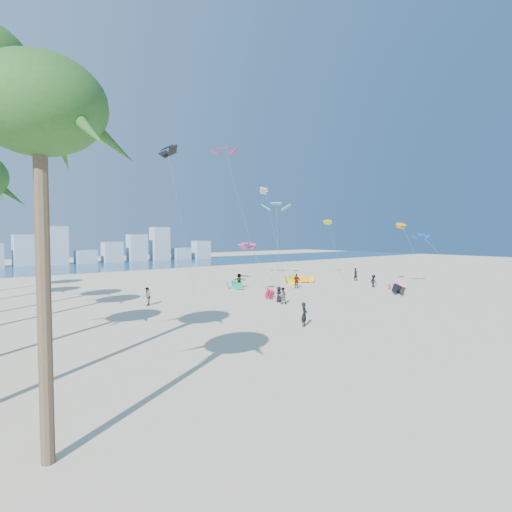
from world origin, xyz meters
TOP-DOWN VIEW (x-y plane):
  - ground at (0.00, 0.00)m, footprint 220.00×220.00m
  - ocean at (0.00, 72.00)m, footprint 220.00×220.00m
  - kitesurfer_near at (-2.37, 4.08)m, footprint 0.77×0.67m
  - kitesurfer_mid at (3.26, 12.32)m, footprint 0.99×0.97m
  - kitesurfers_far at (9.62, 19.64)m, footprint 33.20×12.47m
  - grounded_kites at (13.49, 17.88)m, footprint 19.31×18.52m
  - flying_kites at (10.22, 22.64)m, footprint 32.85×23.92m
  - distant_skyline at (-1.19, 82.00)m, footprint 85.00×3.00m

SIDE VIEW (x-z plane):
  - ground at x=0.00m, z-range 0.00..0.00m
  - ocean at x=0.00m, z-range 0.01..0.01m
  - grounded_kites at x=13.49m, z-range -0.05..1.01m
  - kitesurfer_mid at x=3.26m, z-range 0.00..1.60m
  - kitesurfers_far at x=9.62m, z-range -0.06..1.80m
  - kitesurfer_near at x=-2.37m, z-range 0.00..1.77m
  - distant_skyline at x=-1.19m, z-range -1.11..7.29m
  - flying_kites at x=10.22m, z-range 3.21..21.58m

